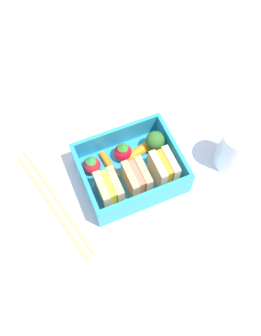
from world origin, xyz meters
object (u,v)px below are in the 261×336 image
(carrot_stick_left, at_px, (109,165))
(chopstick_pair, at_px, (54,201))
(sandwich_left, at_px, (164,168))
(carrot_stick_far_left, at_px, (138,152))
(sandwich_center_left, at_px, (137,178))
(strawberry_left, at_px, (92,165))
(drinking_glass, at_px, (234,149))
(broccoli_floret, at_px, (155,141))
(sandwich_center, at_px, (109,189))
(strawberry_far_left, at_px, (122,152))

(carrot_stick_left, distance_m, chopstick_pair, 0.10)
(sandwich_left, xyz_separation_m, carrot_stick_far_left, (0.02, -0.05, -0.02))
(sandwich_center_left, bearing_deg, strawberry_left, -44.05)
(sandwich_left, bearing_deg, drinking_glass, 172.58)
(broccoli_floret, relative_size, carrot_stick_far_left, 0.92)
(sandwich_center_left, relative_size, carrot_stick_far_left, 1.07)
(sandwich_left, distance_m, sandwich_center, 0.09)
(sandwich_left, distance_m, strawberry_far_left, 0.07)
(sandwich_left, relative_size, chopstick_pair, 0.23)
(carrot_stick_far_left, height_order, strawberry_far_left, strawberry_far_left)
(broccoli_floret, bearing_deg, strawberry_left, -1.84)
(sandwich_center_left, xyz_separation_m, broccoli_floret, (-0.05, -0.05, 0.00))
(broccoli_floret, height_order, strawberry_far_left, broccoli_floret)
(strawberry_left, height_order, chopstick_pair, strawberry_left)
(sandwich_center_left, bearing_deg, chopstick_pair, -12.38)
(sandwich_center, relative_size, carrot_stick_far_left, 1.07)
(strawberry_far_left, distance_m, strawberry_left, 0.05)
(sandwich_left, height_order, carrot_stick_far_left, sandwich_left)
(sandwich_left, height_order, strawberry_far_left, sandwich_left)
(sandwich_center_left, bearing_deg, drinking_glass, 174.66)
(sandwich_center_left, xyz_separation_m, carrot_stick_far_left, (-0.02, -0.05, -0.02))
(strawberry_far_left, bearing_deg, carrot_stick_far_left, 169.32)
(strawberry_far_left, bearing_deg, strawberry_left, 2.89)
(strawberry_far_left, bearing_deg, drinking_glass, 156.56)
(sandwich_center_left, distance_m, drinking_glass, 0.16)
(sandwich_center, bearing_deg, sandwich_left, 180.00)
(sandwich_left, height_order, sandwich_center_left, same)
(sandwich_left, distance_m, carrot_stick_left, 0.09)
(sandwich_left, xyz_separation_m, chopstick_pair, (0.17, -0.03, -0.03))
(sandwich_center, xyz_separation_m, broccoli_floret, (-0.10, -0.05, 0.00))
(sandwich_center_left, xyz_separation_m, chopstick_pair, (0.13, -0.03, -0.03))
(strawberry_far_left, distance_m, carrot_stick_left, 0.03)
(broccoli_floret, xyz_separation_m, chopstick_pair, (0.18, 0.02, -0.03))
(sandwich_center_left, bearing_deg, sandwich_left, 180.00)
(sandwich_left, xyz_separation_m, sandwich_center_left, (0.04, 0.00, 0.00))
(broccoli_floret, height_order, carrot_stick_far_left, broccoli_floret)
(broccoli_floret, bearing_deg, sandwich_center_left, 42.62)
(carrot_stick_far_left, bearing_deg, carrot_stick_left, 3.06)
(chopstick_pair, bearing_deg, carrot_stick_far_left, -171.80)
(drinking_glass, bearing_deg, strawberry_left, -17.47)
(carrot_stick_left, bearing_deg, sandwich_center, 69.34)
(sandwich_center, bearing_deg, carrot_stick_far_left, -143.97)
(drinking_glass, bearing_deg, sandwich_left, -7.42)
(sandwich_center_left, xyz_separation_m, strawberry_far_left, (0.00, -0.05, -0.01))
(broccoli_floret, relative_size, strawberry_left, 1.20)
(sandwich_center, bearing_deg, chopstick_pair, -18.67)
(drinking_glass, bearing_deg, sandwich_center_left, -5.34)
(sandwich_left, relative_size, carrot_stick_left, 0.96)
(sandwich_center_left, distance_m, carrot_stick_far_left, 0.06)
(sandwich_left, bearing_deg, strawberry_far_left, -49.74)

